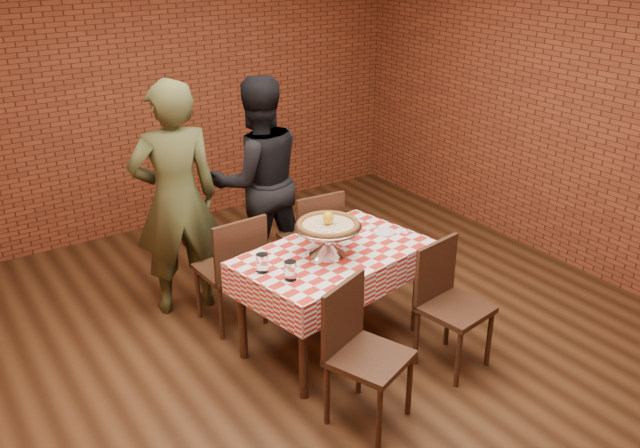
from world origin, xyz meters
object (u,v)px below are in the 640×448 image
(water_glass_left, at_px, (290,271))
(pizza, at_px, (328,225))
(table, at_px, (332,299))
(chair_far_left, at_px, (229,268))
(water_glass_right, at_px, (262,263))
(diner_olive, at_px, (176,200))
(chair_near_right, at_px, (455,309))
(chair_near_left, at_px, (370,358))
(condiment_caddy, at_px, (307,230))
(diner_black, at_px, (258,181))
(pizza_stand, at_px, (328,240))
(chair_far_right, at_px, (310,239))

(water_glass_left, bearing_deg, pizza, 22.44)
(table, bearing_deg, chair_far_left, 124.19)
(water_glass_right, relative_size, diner_olive, 0.07)
(chair_near_right, bearing_deg, chair_near_left, 179.48)
(condiment_caddy, height_order, diner_black, diner_black)
(pizza_stand, distance_m, chair_near_left, 0.93)
(water_glass_left, bearing_deg, table, 21.82)
(pizza, distance_m, diner_black, 1.27)
(pizza_stand, height_order, chair_far_right, pizza_stand)
(chair_far_left, bearing_deg, chair_near_left, 94.65)
(condiment_caddy, bearing_deg, water_glass_left, -163.59)
(water_glass_left, distance_m, water_glass_right, 0.22)
(chair_far_left, distance_m, diner_olive, 0.66)
(chair_far_right, bearing_deg, water_glass_right, 46.77)
(chair_near_left, relative_size, diner_black, 0.52)
(diner_olive, bearing_deg, pizza_stand, 128.60)
(water_glass_left, bearing_deg, diner_olive, 100.13)
(chair_near_left, xyz_separation_m, chair_far_left, (-0.18, 1.51, 0.00))
(chair_far_right, bearing_deg, chair_near_right, 102.79)
(table, relative_size, diner_black, 0.75)
(chair_near_left, bearing_deg, chair_far_right, 47.85)
(chair_near_right, distance_m, chair_far_right, 1.51)
(diner_black, bearing_deg, condiment_caddy, 91.45)
(diner_olive, xyz_separation_m, diner_black, (0.79, 0.14, -0.05))
(chair_far_left, bearing_deg, chair_far_right, -173.91)
(pizza, xyz_separation_m, diner_olive, (-0.64, 1.13, -0.04))
(diner_black, bearing_deg, pizza_stand, 92.46)
(condiment_caddy, relative_size, chair_near_right, 0.14)
(water_glass_left, relative_size, chair_far_right, 0.14)
(chair_near_right, distance_m, diner_olive, 2.23)
(table, bearing_deg, diner_black, 85.56)
(water_glass_right, xyz_separation_m, chair_far_right, (0.89, 0.81, -0.37))
(chair_near_right, distance_m, chair_far_left, 1.72)
(diner_black, bearing_deg, diner_olive, 18.92)
(pizza, relative_size, chair_near_left, 0.48)
(water_glass_left, xyz_separation_m, chair_far_right, (0.79, 1.00, -0.37))
(water_glass_left, height_order, diner_black, diner_black)
(chair_near_left, bearing_deg, pizza, 52.08)
(water_glass_left, height_order, chair_near_left, chair_near_left)
(pizza, xyz_separation_m, chair_near_left, (-0.24, -0.80, -0.52))
(chair_near_left, bearing_deg, water_glass_right, 86.72)
(diner_black, bearing_deg, chair_near_right, 112.29)
(pizza, height_order, diner_olive, diner_olive)
(table, xyz_separation_m, water_glass_left, (-0.46, -0.18, 0.45))
(chair_far_right, bearing_deg, table, 72.48)
(condiment_caddy, bearing_deg, diner_black, 50.84)
(table, height_order, water_glass_left, water_glass_left)
(chair_far_left, bearing_deg, pizza_stand, 118.42)
(water_glass_left, xyz_separation_m, water_glass_right, (-0.10, 0.19, 0.00))
(table, bearing_deg, water_glass_left, -158.18)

